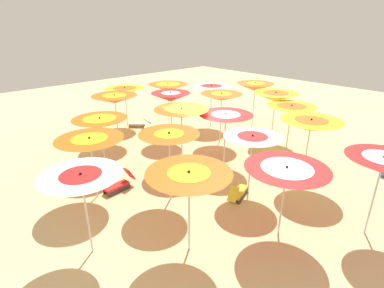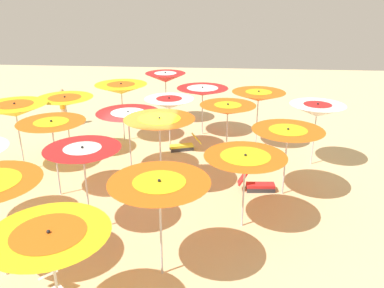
# 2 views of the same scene
# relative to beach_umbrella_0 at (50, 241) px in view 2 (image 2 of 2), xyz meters

# --- Properties ---
(ground) EXTENTS (42.01, 42.01, 0.04)m
(ground) POSITION_rel_beach_umbrella_0_xyz_m (-6.34, 0.18, -2.06)
(ground) COLOR beige
(beach_umbrella_0) EXTENTS (2.16, 2.16, 2.27)m
(beach_umbrella_0) POSITION_rel_beach_umbrella_0_xyz_m (0.00, 0.00, 0.00)
(beach_umbrella_0) COLOR silver
(beach_umbrella_0) RESTS_ON ground
(beach_umbrella_1) EXTENTS (2.20, 2.20, 2.42)m
(beach_umbrella_1) POSITION_rel_beach_umbrella_0_xyz_m (-1.81, 1.65, 0.14)
(beach_umbrella_1) COLOR silver
(beach_umbrella_1) RESTS_ON ground
(beach_umbrella_2) EXTENTS (2.18, 2.18, 2.16)m
(beach_umbrella_2) POSITION_rel_beach_umbrella_0_xyz_m (-3.98, 3.54, -0.12)
(beach_umbrella_2) COLOR silver
(beach_umbrella_2) RESTS_ON ground
(beach_umbrella_3) EXTENTS (2.20, 2.20, 2.23)m
(beach_umbrella_3) POSITION_rel_beach_umbrella_0_xyz_m (-5.96, 4.90, -0.02)
(beach_umbrella_3) COLOR silver
(beach_umbrella_3) RESTS_ON ground
(beach_umbrella_4) EXTENTS (1.98, 1.98, 2.37)m
(beach_umbrella_4) POSITION_rel_beach_umbrella_0_xyz_m (-8.41, 6.26, 0.05)
(beach_umbrella_4) COLOR silver
(beach_umbrella_4) RESTS_ON ground
(beach_umbrella_6) EXTENTS (1.95, 1.95, 2.47)m
(beach_umbrella_6) POSITION_rel_beach_umbrella_0_xyz_m (-3.41, -0.56, 0.16)
(beach_umbrella_6) COLOR silver
(beach_umbrella_6) RESTS_ON ground
(beach_umbrella_7) EXTENTS (2.22, 2.22, 2.48)m
(beach_umbrella_7) POSITION_rel_beach_umbrella_0_xyz_m (-5.98, 0.98, 0.20)
(beach_umbrella_7) COLOR silver
(beach_umbrella_7) RESTS_ON ground
(beach_umbrella_8) EXTENTS (1.96, 1.96, 2.45)m
(beach_umbrella_8) POSITION_rel_beach_umbrella_0_xyz_m (-7.81, 3.08, 0.18)
(beach_umbrella_8) COLOR silver
(beach_umbrella_8) RESTS_ON ground
(beach_umbrella_9) EXTENTS (2.13, 2.13, 2.37)m
(beach_umbrella_9) POSITION_rel_beach_umbrella_0_xyz_m (-10.08, 4.30, 0.09)
(beach_umbrella_9) COLOR silver
(beach_umbrella_9) RESTS_ON ground
(beach_umbrella_11) EXTENTS (2.03, 2.03, 2.50)m
(beach_umbrella_11) POSITION_rel_beach_umbrella_0_xyz_m (-5.31, -2.17, 0.23)
(beach_umbrella_11) COLOR silver
(beach_umbrella_11) RESTS_ON ground
(beach_umbrella_12) EXTENTS (2.19, 2.19, 2.26)m
(beach_umbrella_12) POSITION_rel_beach_umbrella_0_xyz_m (-7.23, -0.31, -0.01)
(beach_umbrella_12) COLOR silver
(beach_umbrella_12) RESTS_ON ground
(beach_umbrella_13) EXTENTS (1.95, 1.95, 2.21)m
(beach_umbrella_13) POSITION_rel_beach_umbrella_0_xyz_m (-9.38, 0.80, -0.08)
(beach_umbrella_13) COLOR silver
(beach_umbrella_13) RESTS_ON ground
(beach_umbrella_14) EXTENTS (2.24, 2.24, 2.18)m
(beach_umbrella_14) POSITION_rel_beach_umbrella_0_xyz_m (-11.37, 1.99, -0.08)
(beach_umbrella_14) COLOR silver
(beach_umbrella_14) RESTS_ON ground
(beach_umbrella_16) EXTENTS (2.19, 2.19, 2.52)m
(beach_umbrella_16) POSITION_rel_beach_umbrella_0_xyz_m (-7.03, -4.20, 0.21)
(beach_umbrella_16) COLOR silver
(beach_umbrella_16) RESTS_ON ground
(beach_umbrella_17) EXTENTS (2.12, 2.12, 2.38)m
(beach_umbrella_17) POSITION_rel_beach_umbrella_0_xyz_m (-8.57, -3.04, 0.13)
(beach_umbrella_17) COLOR silver
(beach_umbrella_17) RESTS_ON ground
(beach_umbrella_18) EXTENTS (2.16, 2.16, 2.52)m
(beach_umbrella_18) POSITION_rel_beach_umbrella_0_xyz_m (-10.31, -1.32, 0.23)
(beach_umbrella_18) COLOR silver
(beach_umbrella_18) RESTS_ON ground
(beach_umbrella_19) EXTENTS (1.92, 1.92, 2.46)m
(beach_umbrella_19) POSITION_rel_beach_umbrella_0_xyz_m (-13.05, 0.12, 0.15)
(beach_umbrella_19) COLOR silver
(beach_umbrella_19) RESTS_ON ground
(lounger_0) EXTENTS (0.71, 1.31, 0.67)m
(lounger_0) POSITION_rel_beach_umbrella_0_xyz_m (-9.39, 1.38, -1.83)
(lounger_0) COLOR #333338
(lounger_0) RESTS_ON ground
(lounger_2) EXTENTS (0.44, 1.22, 0.71)m
(lounger_2) POSITION_rel_beach_umbrella_0_xyz_m (-6.10, 4.10, -1.82)
(lounger_2) COLOR #333338
(lounger_2) RESTS_ON ground
(beachgoer_0) EXTENTS (0.30, 0.30, 1.79)m
(beachgoer_0) POSITION_rel_beach_umbrella_0_xyz_m (-12.05, -4.64, -1.09)
(beachgoer_0) COLOR #D8A87F
(beachgoer_0) RESTS_ON ground
(beach_ball) EXTENTS (0.27, 0.27, 0.27)m
(beach_ball) POSITION_rel_beach_umbrella_0_xyz_m (-12.27, -4.02, -1.90)
(beach_ball) COLOR #337FE5
(beach_ball) RESTS_ON ground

